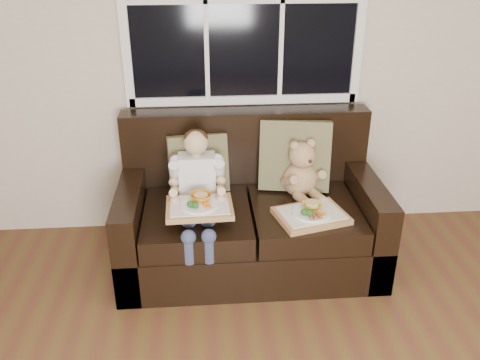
{
  "coord_description": "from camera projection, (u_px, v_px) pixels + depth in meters",
  "views": [
    {
      "loc": [
        -0.65,
        -0.96,
        2.05
      ],
      "look_at": [
        -0.42,
        1.85,
        0.67
      ],
      "focal_mm": 38.0,
      "sensor_mm": 36.0,
      "label": 1
    }
  ],
  "objects": [
    {
      "name": "window_back",
      "position": [
        244.0,
        1.0,
        3.28
      ],
      "size": [
        1.62,
        0.04,
        1.37
      ],
      "color": "black",
      "rests_on": "room_walls"
    },
    {
      "name": "loveseat",
      "position": [
        249.0,
        217.0,
        3.45
      ],
      "size": [
        1.7,
        0.92,
        0.96
      ],
      "color": "black",
      "rests_on": "ground"
    },
    {
      "name": "pillow_left",
      "position": [
        198.0,
        164.0,
        3.41
      ],
      "size": [
        0.42,
        0.24,
        0.41
      ],
      "rotation": [
        -0.21,
        0.0,
        0.15
      ],
      "color": "brown",
      "rests_on": "loveseat"
    },
    {
      "name": "pillow_right",
      "position": [
        295.0,
        155.0,
        3.44
      ],
      "size": [
        0.51,
        0.3,
        0.49
      ],
      "rotation": [
        -0.21,
        0.0,
        -0.18
      ],
      "color": "brown",
      "rests_on": "loveseat"
    },
    {
      "name": "child",
      "position": [
        197.0,
        185.0,
        3.18
      ],
      "size": [
        0.34,
        0.58,
        0.77
      ],
      "color": "silver",
      "rests_on": "loveseat"
    },
    {
      "name": "teddy_bear",
      "position": [
        301.0,
        173.0,
        3.37
      ],
      "size": [
        0.28,
        0.34,
        0.41
      ],
      "rotation": [
        0.0,
        0.0,
        0.32
      ],
      "color": "tan",
      "rests_on": "loveseat"
    },
    {
      "name": "tray_left",
      "position": [
        200.0,
        206.0,
        3.04
      ],
      "size": [
        0.41,
        0.31,
        0.09
      ],
      "rotation": [
        0.0,
        0.0,
        0.03
      ],
      "color": "#B07F4F",
      "rests_on": "child"
    },
    {
      "name": "tray_right",
      "position": [
        311.0,
        214.0,
        3.14
      ],
      "size": [
        0.49,
        0.42,
        0.1
      ],
      "rotation": [
        0.0,
        0.0,
        0.26
      ],
      "color": "#B07F4F",
      "rests_on": "loveseat"
    }
  ]
}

